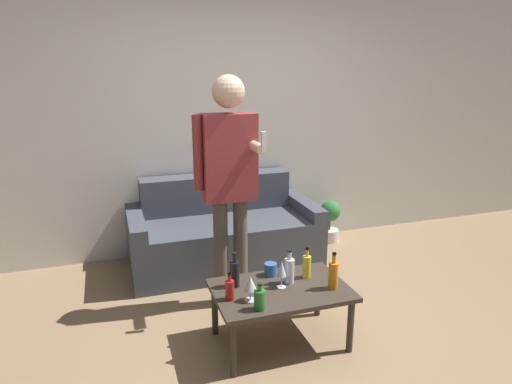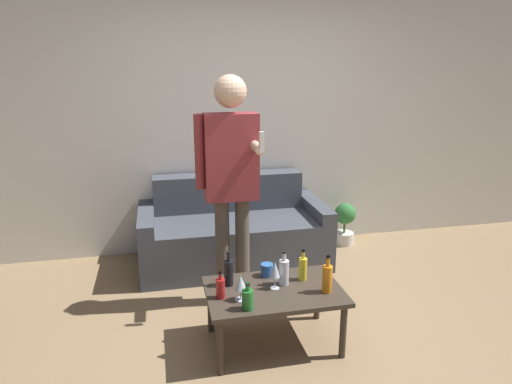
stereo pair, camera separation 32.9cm
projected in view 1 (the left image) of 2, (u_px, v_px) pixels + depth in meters
ground_plane at (314, 355)px, 2.99m from camera, size 16.00×16.00×0.00m
wall_back at (229, 116)px, 4.48m from camera, size 8.00×0.06×2.70m
couch at (223, 233)px, 4.32m from camera, size 1.73×0.84×0.81m
coffee_table at (281, 295)px, 3.04m from camera, size 0.90×0.58×0.41m
bottle_orange at (307, 266)px, 3.16m from camera, size 0.06×0.06×0.22m
bottle_green at (230, 289)px, 2.86m from camera, size 0.06×0.06×0.18m
bottle_dark at (289, 270)px, 3.08m from camera, size 0.07×0.07×0.24m
bottle_yellow at (333, 274)px, 3.00m from camera, size 0.07×0.07×0.25m
bottle_red at (260, 299)px, 2.75m from camera, size 0.07×0.07×0.17m
bottle_clear at (235, 273)px, 3.03m from camera, size 0.06×0.06×0.24m
wine_glass_near at (250, 284)px, 2.84m from camera, size 0.08×0.08×0.17m
wine_glass_far at (282, 269)px, 3.00m from camera, size 0.06×0.06×0.19m
cup_on_table at (271, 269)px, 3.20m from camera, size 0.09×0.09×0.09m
person_standing_front at (229, 173)px, 3.37m from camera, size 0.47×0.44×1.77m
potted_plant at (330, 219)px, 4.87m from camera, size 0.22×0.22×0.45m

